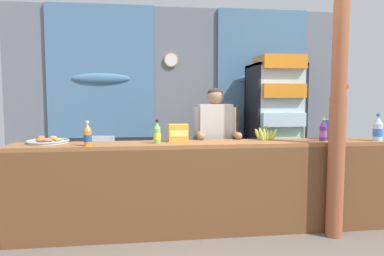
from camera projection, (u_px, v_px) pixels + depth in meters
name	position (u px, v px, depth m)	size (l,w,h in m)	color
ground_plane	(201.00, 214.00, 4.17)	(7.53, 7.53, 0.00)	#665B51
back_wall_curtained	(185.00, 94.00, 5.65)	(5.62, 0.22, 2.84)	slate
stall_counter	(206.00, 180.00, 3.48)	(3.87, 0.44, 0.94)	#935B33
timber_post	(338.00, 103.00, 3.38)	(0.18, 0.16, 2.82)	#995133
drink_fridge	(276.00, 117.00, 5.26)	(0.76, 0.76, 2.02)	black
bottle_shelf_rack	(221.00, 145.00, 5.41)	(0.48, 0.28, 1.27)	brown
plastic_lawn_chair	(97.00, 163.00, 4.81)	(0.53, 0.53, 0.86)	silver
shopkeeper	(215.00, 137.00, 4.02)	(0.49, 0.42, 1.51)	#28282D
soda_bottle_water	(378.00, 129.00, 3.64)	(0.10, 0.10, 0.29)	silver
soda_bottle_orange_soda	(88.00, 135.00, 3.25)	(0.07, 0.07, 0.24)	orange
soda_bottle_lime_soda	(157.00, 133.00, 3.44)	(0.07, 0.07, 0.24)	#75C64C
soda_bottle_grape_soda	(323.00, 131.00, 3.64)	(0.08, 0.08, 0.25)	#56286B
snack_box_biscuit	(334.00, 129.00, 3.79)	(0.20, 0.15, 0.22)	#3D75B7
snack_box_choco_powder	(178.00, 133.00, 3.61)	(0.20, 0.16, 0.18)	gold
pastry_tray	(48.00, 141.00, 3.49)	(0.41, 0.41, 0.07)	#BCBCC1
banana_bunch	(265.00, 135.00, 3.70)	(0.27, 0.06, 0.16)	#B7C647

